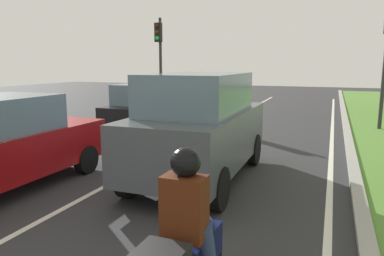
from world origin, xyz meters
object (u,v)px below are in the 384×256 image
object	(u,v)px
car_hatchback_far	(146,109)
rider_person	(186,205)
car_sedan_left_lane	(3,144)
car_suv_ahead	(199,126)
traffic_light_overhead_left	(159,50)

from	to	relation	value
car_hatchback_far	rider_person	world-z (taller)	car_hatchback_far
car_sedan_left_lane	rider_person	bearing A→B (deg)	-24.74
car_hatchback_far	rider_person	bearing A→B (deg)	-59.80
car_suv_ahead	traffic_light_overhead_left	distance (m)	10.91
car_suv_ahead	rider_person	distance (m)	4.45
rider_person	traffic_light_overhead_left	world-z (taller)	traffic_light_overhead_left
car_hatchback_far	traffic_light_overhead_left	distance (m)	5.86
car_sedan_left_lane	traffic_light_overhead_left	world-z (taller)	traffic_light_overhead_left
car_sedan_left_lane	rider_person	distance (m)	5.29
car_hatchback_far	rider_person	xyz separation A→B (m)	(4.95, -8.42, 0.31)
car_suv_ahead	car_sedan_left_lane	xyz separation A→B (m)	(-3.39, -1.99, -0.25)
car_suv_ahead	car_hatchback_far	world-z (taller)	car_suv_ahead
car_suv_ahead	traffic_light_overhead_left	bearing A→B (deg)	120.01
rider_person	traffic_light_overhead_left	xyz separation A→B (m)	(-6.85, 13.47, 1.96)
car_hatchback_far	rider_person	size ratio (longest dim) A/B	3.18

